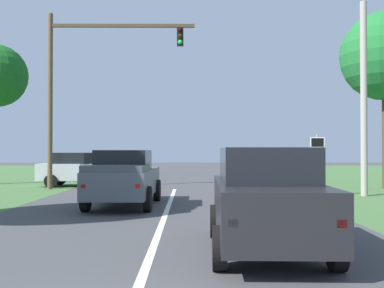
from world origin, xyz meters
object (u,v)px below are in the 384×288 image
(utility_pole_right, at_px, (364,98))
(crossing_suv_far, at_px, (80,169))
(red_suv_near, at_px, (266,197))
(pickup_truck_lead, at_px, (124,178))
(traffic_light, at_px, (85,75))
(keep_moving_sign, at_px, (317,156))

(utility_pole_right, bearing_deg, crossing_suv_far, 157.53)
(red_suv_near, height_order, pickup_truck_lead, red_suv_near)
(red_suv_near, bearing_deg, utility_pole_right, 61.12)
(red_suv_near, xyz_separation_m, crossing_suv_far, (-7.28, 16.16, -0.09))
(traffic_light, height_order, crossing_suv_far, traffic_light)
(crossing_suv_far, bearing_deg, traffic_light, -70.52)
(pickup_truck_lead, height_order, traffic_light, traffic_light)
(red_suv_near, xyz_separation_m, utility_pole_right, (5.90, 10.70, 3.08))
(pickup_truck_lead, distance_m, utility_pole_right, 10.68)
(red_suv_near, distance_m, pickup_truck_lead, 8.06)
(traffic_light, height_order, utility_pole_right, traffic_light)
(pickup_truck_lead, relative_size, traffic_light, 0.61)
(red_suv_near, bearing_deg, crossing_suv_far, 114.26)
(keep_moving_sign, bearing_deg, utility_pole_right, 1.65)
(utility_pole_right, bearing_deg, red_suv_near, -118.88)
(traffic_light, bearing_deg, crossing_suv_far, 109.48)
(keep_moving_sign, bearing_deg, traffic_light, 161.03)
(pickup_truck_lead, relative_size, utility_pole_right, 0.64)
(red_suv_near, distance_m, crossing_suv_far, 17.72)
(keep_moving_sign, relative_size, crossing_suv_far, 0.59)
(pickup_truck_lead, bearing_deg, utility_pole_right, 20.24)
(pickup_truck_lead, distance_m, traffic_light, 9.00)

